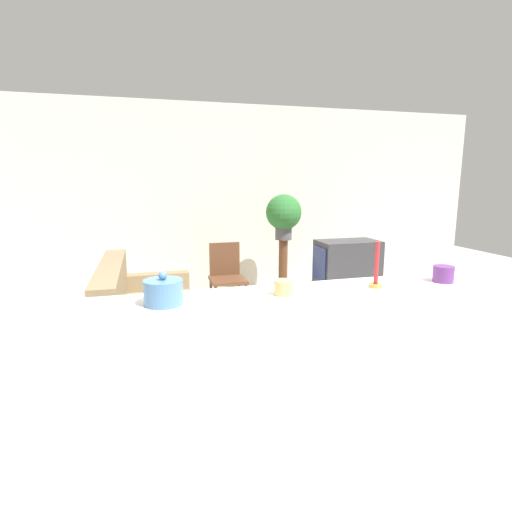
{
  "coord_description": "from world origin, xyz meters",
  "views": [
    {
      "loc": [
        -0.63,
        -2.24,
        1.66
      ],
      "look_at": [
        0.51,
        1.86,
        0.85
      ],
      "focal_mm": 28.0,
      "sensor_mm": 36.0,
      "label": 1
    }
  ],
  "objects": [
    {
      "name": "ground_plane",
      "position": [
        0.0,
        0.0,
        0.0
      ],
      "size": [
        14.0,
        14.0,
        0.0
      ],
      "primitive_type": "plane",
      "color": "beige"
    },
    {
      "name": "wall_back",
      "position": [
        0.0,
        3.43,
        1.35
      ],
      "size": [
        9.0,
        0.06,
        2.7
      ],
      "color": "beige",
      "rests_on": "ground_plane"
    },
    {
      "name": "couch",
      "position": [
        -0.67,
        1.41,
        0.32
      ],
      "size": [
        0.86,
        1.66,
        0.92
      ],
      "color": "#847051",
      "rests_on": "ground_plane"
    },
    {
      "name": "tv_stand",
      "position": [
        1.64,
        1.9,
        0.23
      ],
      "size": [
        0.74,
        0.44,
        0.45
      ],
      "color": "brown",
      "rests_on": "ground_plane"
    },
    {
      "name": "television",
      "position": [
        1.63,
        1.9,
        0.71
      ],
      "size": [
        0.72,
        0.42,
        0.51
      ],
      "color": "#333338",
      "rests_on": "tv_stand"
    },
    {
      "name": "wooden_chair",
      "position": [
        0.34,
        2.67,
        0.48
      ],
      "size": [
        0.44,
        0.44,
        0.86
      ],
      "color": "brown",
      "rests_on": "ground_plane"
    },
    {
      "name": "plant_stand",
      "position": [
        1.14,
        2.76,
        0.44
      ],
      "size": [
        0.12,
        0.12,
        0.88
      ],
      "color": "brown",
      "rests_on": "ground_plane"
    },
    {
      "name": "potted_plant",
      "position": [
        1.14,
        2.76,
        1.22
      ],
      "size": [
        0.47,
        0.47,
        0.6
      ],
      "color": "#4C4C51",
      "rests_on": "plant_stand"
    },
    {
      "name": "foreground_counter",
      "position": [
        0.0,
        -0.35,
        0.54
      ],
      "size": [
        2.81,
        0.44,
        1.07
      ],
      "color": "white",
      "rests_on": "ground_plane"
    },
    {
      "name": "decorative_bowl",
      "position": [
        -0.57,
        -0.35,
        1.14
      ],
      "size": [
        0.19,
        0.19,
        0.16
      ],
      "color": "#4C7AAD",
      "rests_on": "foreground_counter"
    },
    {
      "name": "candle_jar",
      "position": [
        0.04,
        -0.35,
        1.11
      ],
      "size": [
        0.1,
        0.1,
        0.08
      ],
      "color": "tan",
      "rests_on": "foreground_counter"
    },
    {
      "name": "candlestick",
      "position": [
        0.59,
        -0.35,
        1.16
      ],
      "size": [
        0.07,
        0.07,
        0.26
      ],
      "color": "#B7933D",
      "rests_on": "foreground_counter"
    },
    {
      "name": "coffee_tin",
      "position": [
        1.04,
        -0.35,
        1.12
      ],
      "size": [
        0.12,
        0.12,
        0.1
      ],
      "color": "#66337F",
      "rests_on": "foreground_counter"
    }
  ]
}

